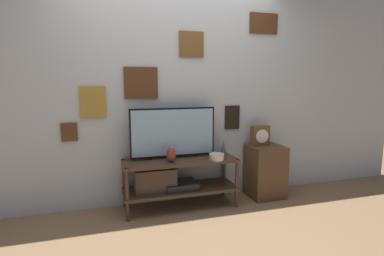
# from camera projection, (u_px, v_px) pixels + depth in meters

# --- Properties ---
(ground_plane) EXTENTS (12.00, 12.00, 0.00)m
(ground_plane) POSITION_uv_depth(u_px,v_px,m) (187.00, 216.00, 3.16)
(ground_plane) COLOR #846647
(wall_back) EXTENTS (6.40, 0.08, 2.70)m
(wall_back) POSITION_uv_depth(u_px,v_px,m) (174.00, 87.00, 3.44)
(wall_back) COLOR #B2BCC6
(wall_back) RESTS_ON ground_plane
(media_console) EXTENTS (1.27, 0.43, 0.55)m
(media_console) POSITION_uv_depth(u_px,v_px,m) (171.00, 178.00, 3.32)
(media_console) COLOR #422D1E
(media_console) RESTS_ON ground_plane
(television) EXTENTS (0.96, 0.05, 0.57)m
(television) POSITION_uv_depth(u_px,v_px,m) (173.00, 132.00, 3.34)
(television) COLOR black
(television) RESTS_ON media_console
(vase_wide_bowl) EXTENTS (0.16, 0.16, 0.07)m
(vase_wide_bowl) POSITION_uv_depth(u_px,v_px,m) (217.00, 157.00, 3.29)
(vase_wide_bowl) COLOR beige
(vase_wide_bowl) RESTS_ON media_console
(vase_slim_bronze) EXTENTS (0.08, 0.08, 0.18)m
(vase_slim_bronze) POSITION_uv_depth(u_px,v_px,m) (224.00, 148.00, 3.48)
(vase_slim_bronze) COLOR #4C5647
(vase_slim_bronze) RESTS_ON media_console
(vase_urn_stoneware) EXTENTS (0.11, 0.10, 0.16)m
(vase_urn_stoneware) POSITION_uv_depth(u_px,v_px,m) (171.00, 155.00, 3.20)
(vase_urn_stoneware) COLOR brown
(vase_urn_stoneware) RESTS_ON media_console
(side_table) EXTENTS (0.41, 0.39, 0.64)m
(side_table) POSITION_uv_depth(u_px,v_px,m) (265.00, 171.00, 3.68)
(side_table) COLOR #513823
(side_table) RESTS_ON ground_plane
(mantel_clock) EXTENTS (0.22, 0.11, 0.24)m
(mantel_clock) POSITION_uv_depth(u_px,v_px,m) (260.00, 136.00, 3.65)
(mantel_clock) COLOR brown
(mantel_clock) RESTS_ON side_table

